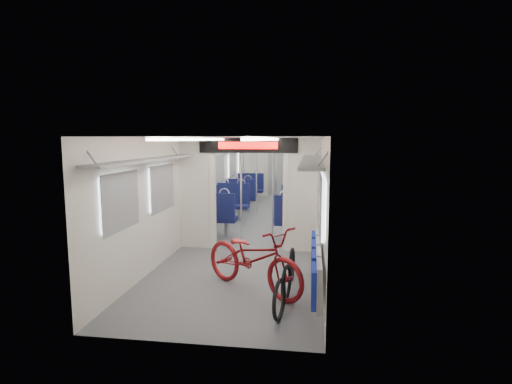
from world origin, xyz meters
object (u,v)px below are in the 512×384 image
(seat_bay_near_right, at_px, (297,208))
(seat_bay_far_right, at_px, (301,192))
(bike_hoop_c, at_px, (292,265))
(bike_hoop_a, at_px, (279,301))
(stanchion_far_right, at_px, (276,178))
(stanchion_near_left, at_px, (241,190))
(seat_bay_far_left, at_px, (246,189))
(bike_hoop_b, at_px, (286,284))
(stanchion_far_left, at_px, (256,177))
(bicycle, at_px, (253,258))
(stanchion_near_right, at_px, (273,189))
(flip_bench, at_px, (316,264))
(seat_bay_near_left, at_px, (225,206))

(seat_bay_near_right, distance_m, seat_bay_far_right, 3.52)
(bike_hoop_c, bearing_deg, bike_hoop_a, -93.36)
(stanchion_far_right, bearing_deg, stanchion_near_left, -99.24)
(seat_bay_far_left, bearing_deg, bike_hoop_b, -76.73)
(seat_bay_far_left, distance_m, stanchion_far_left, 1.69)
(bicycle, bearing_deg, stanchion_near_right, 36.34)
(seat_bay_near_right, bearing_deg, bike_hoop_c, -89.22)
(stanchion_near_right, bearing_deg, bike_hoop_c, -77.85)
(stanchion_far_right, bearing_deg, bike_hoop_a, -84.57)
(flip_bench, xyz_separation_m, stanchion_far_right, (-1.12, 6.39, 0.57))
(bike_hoop_c, distance_m, seat_bay_far_left, 7.38)
(bike_hoop_c, height_order, stanchion_near_left, stanchion_near_left)
(seat_bay_far_right, distance_m, stanchion_far_right, 1.89)
(bike_hoop_a, height_order, bike_hoop_c, bike_hoop_a)
(flip_bench, bearing_deg, seat_bay_far_right, 92.99)
(stanchion_far_left, bearing_deg, bike_hoop_b, -78.51)
(bike_hoop_b, distance_m, stanchion_far_right, 6.40)
(flip_bench, xyz_separation_m, seat_bay_far_right, (-0.42, 8.03, -0.05))
(bike_hoop_b, relative_size, seat_bay_far_left, 0.23)
(seat_bay_near_left, distance_m, stanchion_near_right, 1.78)
(bicycle, distance_m, seat_bay_near_left, 4.46)
(bike_hoop_a, bearing_deg, bike_hoop_b, 85.64)
(bike_hoop_a, xyz_separation_m, bike_hoop_b, (0.05, 0.64, -0.01))
(stanchion_far_right, bearing_deg, flip_bench, -80.09)
(flip_bench, bearing_deg, seat_bay_near_right, 95.31)
(bike_hoop_b, xyz_separation_m, stanchion_far_right, (-0.71, 6.29, 0.92))
(bike_hoop_b, height_order, seat_bay_far_left, seat_bay_far_left)
(flip_bench, distance_m, bike_hoop_b, 0.55)
(bike_hoop_b, bearing_deg, seat_bay_near_right, 90.13)
(stanchion_near_left, bearing_deg, stanchion_near_right, 25.39)
(stanchion_far_right, bearing_deg, seat_bay_near_right, -69.64)
(flip_bench, height_order, seat_bay_far_left, seat_bay_far_left)
(bicycle, distance_m, stanchion_far_right, 6.03)
(seat_bay_far_right, bearing_deg, seat_bay_near_left, -118.86)
(bike_hoop_b, bearing_deg, seat_bay_near_left, 112.49)
(bike_hoop_c, distance_m, stanchion_near_left, 2.81)
(bicycle, bearing_deg, stanchion_near_left, 49.41)
(bike_hoop_c, height_order, seat_bay_far_right, seat_bay_far_right)
(flip_bench, height_order, bike_hoop_c, flip_bench)
(seat_bay_near_left, distance_m, stanchion_near_left, 1.60)
(bicycle, relative_size, stanchion_far_right, 0.84)
(seat_bay_near_left, relative_size, stanchion_near_right, 0.99)
(stanchion_near_left, distance_m, stanchion_near_right, 0.75)
(bicycle, height_order, bike_hoop_b, bicycle)
(seat_bay_far_left, height_order, stanchion_near_right, stanchion_near_right)
(bicycle, xyz_separation_m, seat_bay_far_left, (-1.36, 7.68, 0.06))
(seat_bay_near_right, distance_m, stanchion_far_left, 2.52)
(seat_bay_far_left, bearing_deg, stanchion_near_right, -73.20)
(stanchion_near_left, bearing_deg, bike_hoop_b, -69.30)
(seat_bay_far_right, distance_m, stanchion_near_left, 4.92)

